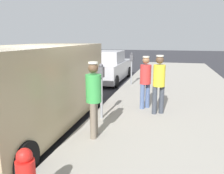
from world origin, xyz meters
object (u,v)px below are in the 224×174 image
object	(u,v)px
parking_meter_near	(101,82)
pedestrian_in_red	(145,79)
parking_meter_far	(132,63)
parked_van	(36,85)
pedestrian_in_yellow	(159,81)
pedestrian_in_green	(94,95)
parked_sedan_ahead	(107,67)

from	to	relation	value
parking_meter_near	pedestrian_in_red	xyz separation A→B (m)	(1.05, 1.22, -0.09)
parking_meter_far	parked_van	bearing A→B (deg)	-105.13
pedestrian_in_yellow	pedestrian_in_red	xyz separation A→B (m)	(-0.43, 0.43, -0.05)
pedestrian_in_red	pedestrian_in_green	bearing A→B (deg)	-109.55
parking_meter_near	parked_van	bearing A→B (deg)	-153.51
parking_meter_near	parked_van	xyz separation A→B (m)	(-1.50, -0.75, -0.03)
pedestrian_in_yellow	parking_meter_far	bearing A→B (deg)	110.33
pedestrian_in_yellow	parked_sedan_ahead	size ratio (longest dim) A/B	0.39
pedestrian_in_red	pedestrian_in_green	distance (m)	2.56
parking_meter_far	parked_van	world-z (taller)	parked_van
parking_meter_near	pedestrian_in_yellow	size ratio (longest dim) A/B	0.89
parking_meter_far	parked_sedan_ahead	distance (m)	2.13
parking_meter_far	pedestrian_in_red	distance (m)	3.73
pedestrian_in_yellow	pedestrian_in_green	distance (m)	2.36
parked_van	parked_sedan_ahead	distance (m)	6.93
parking_meter_far	parked_sedan_ahead	world-z (taller)	parking_meter_far
pedestrian_in_green	parked_sedan_ahead	size ratio (longest dim) A/B	0.38
pedestrian_in_yellow	parked_van	bearing A→B (deg)	-152.77
parking_meter_near	pedestrian_in_yellow	bearing A→B (deg)	27.98
parking_meter_far	pedestrian_in_green	size ratio (longest dim) A/B	0.90
parking_meter_far	pedestrian_in_red	bearing A→B (deg)	-73.59
parking_meter_far	parked_sedan_ahead	bearing A→B (deg)	138.89
pedestrian_in_red	parking_meter_near	bearing A→B (deg)	-130.77
parking_meter_near	pedestrian_in_yellow	world-z (taller)	pedestrian_in_yellow
parking_meter_near	parked_van	distance (m)	1.68
pedestrian_in_yellow	pedestrian_in_red	distance (m)	0.61
parking_meter_far	parked_van	size ratio (longest dim) A/B	0.29
pedestrian_in_yellow	parked_van	xyz separation A→B (m)	(-2.99, -1.54, 0.02)
parked_sedan_ahead	pedestrian_in_red	bearing A→B (deg)	-62.05
parking_meter_near	pedestrian_in_red	world-z (taller)	pedestrian_in_red
parked_van	parked_sedan_ahead	xyz separation A→B (m)	(-0.07, 6.92, -0.41)
parked_van	parked_sedan_ahead	world-z (taller)	parked_van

